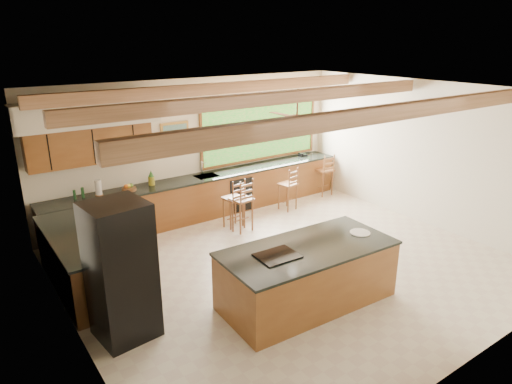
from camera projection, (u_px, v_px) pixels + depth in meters
ground at (289, 265)px, 8.06m from camera, size 7.20×7.20×0.00m
room_shell at (261, 136)px, 7.76m from camera, size 7.27×6.54×3.02m
counter_run at (182, 208)px, 9.41m from camera, size 7.12×3.10×1.24m
island at (307, 275)px, 6.80m from camera, size 2.67×1.35×0.93m
refrigerator at (121, 272)px, 5.90m from camera, size 0.81×0.79×1.89m
bar_stool_a at (235, 200)px, 9.38m from camera, size 0.42×0.42×1.09m
bar_stool_b at (243, 201)px, 9.24m from camera, size 0.44×0.44×1.13m
bar_stool_c at (289, 185)px, 10.41m from camera, size 0.42×0.42×1.01m
bar_stool_d at (326, 171)px, 11.39m from camera, size 0.41×0.41×1.07m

